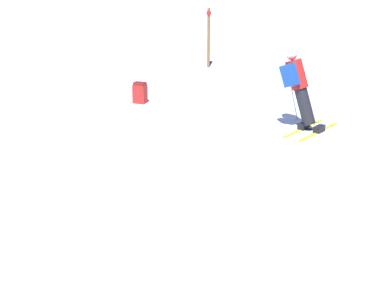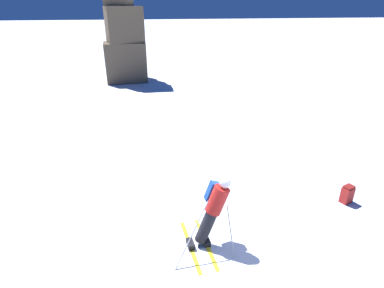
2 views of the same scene
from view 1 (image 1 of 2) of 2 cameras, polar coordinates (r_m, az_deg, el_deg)
ground_plane at (r=13.82m, az=7.12°, el=1.92°), size 300.00×300.00×0.00m
skier at (r=13.27m, az=9.46°, el=5.20°), size 1.35×1.62×1.69m
spare_backpack at (r=15.29m, az=-4.65°, el=4.55°), size 0.35×0.30×0.50m
trail_marker at (r=19.24m, az=1.49°, el=9.67°), size 0.13×0.13×1.76m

